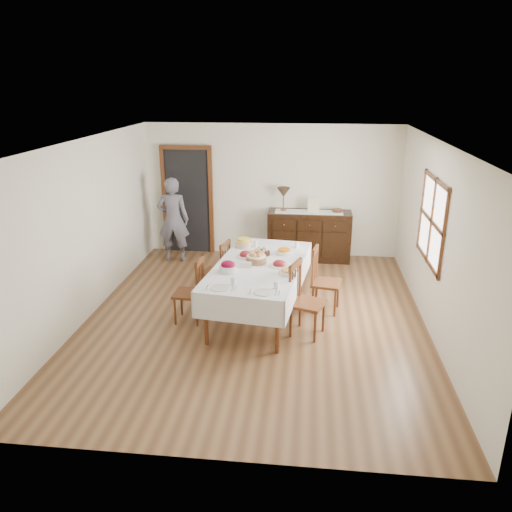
# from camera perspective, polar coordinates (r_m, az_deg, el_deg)

# --- Properties ---
(ground) EXTENTS (6.00, 6.00, 0.00)m
(ground) POSITION_cam_1_polar(r_m,az_deg,el_deg) (7.56, -0.08, -7.05)
(ground) COLOR brown
(room_shell) EXTENTS (5.02, 6.02, 2.65)m
(room_shell) POSITION_cam_1_polar(r_m,az_deg,el_deg) (7.41, -0.85, 5.92)
(room_shell) COLOR silver
(room_shell) RESTS_ON ground
(dining_table) EXTENTS (1.52, 2.55, 0.83)m
(dining_table) POSITION_cam_1_polar(r_m,az_deg,el_deg) (7.35, 0.36, -1.63)
(dining_table) COLOR white
(dining_table) RESTS_ON ground
(chair_left_near) EXTENTS (0.42, 0.42, 0.98)m
(chair_left_near) POSITION_cam_1_polar(r_m,az_deg,el_deg) (7.33, -7.37, -3.88)
(chair_left_near) COLOR #562C14
(chair_left_near) RESTS_ON ground
(chair_left_far) EXTENTS (0.48, 0.48, 0.95)m
(chair_left_far) POSITION_cam_1_polar(r_m,az_deg,el_deg) (8.12, -4.33, -1.50)
(chair_left_far) COLOR #562C14
(chair_left_far) RESTS_ON ground
(chair_right_near) EXTENTS (0.56, 0.56, 1.05)m
(chair_right_near) POSITION_cam_1_polar(r_m,az_deg,el_deg) (6.93, 5.53, -4.88)
(chair_right_near) COLOR #562C14
(chair_right_near) RESTS_ON ground
(chair_right_far) EXTENTS (0.49, 0.49, 1.01)m
(chair_right_far) POSITION_cam_1_polar(r_m,az_deg,el_deg) (7.67, 7.66, -2.65)
(chair_right_far) COLOR #562C14
(chair_right_far) RESTS_ON ground
(sideboard) EXTENTS (1.61, 0.58, 0.96)m
(sideboard) POSITION_cam_1_polar(r_m,az_deg,el_deg) (9.88, 6.08, 2.34)
(sideboard) COLOR black
(sideboard) RESTS_ON ground
(person) EXTENTS (0.58, 0.40, 1.77)m
(person) POSITION_cam_1_polar(r_m,az_deg,el_deg) (9.77, -9.46, 4.43)
(person) COLOR slate
(person) RESTS_ON ground
(bread_basket) EXTENTS (0.31, 0.31, 0.18)m
(bread_basket) POSITION_cam_1_polar(r_m,az_deg,el_deg) (7.34, 0.02, -0.23)
(bread_basket) COLOR brown
(bread_basket) RESTS_ON dining_table
(egg_basket) EXTENTS (0.27, 0.27, 0.11)m
(egg_basket) POSITION_cam_1_polar(r_m,az_deg,el_deg) (7.70, 0.63, 0.42)
(egg_basket) COLOR black
(egg_basket) RESTS_ON dining_table
(ham_platter_a) EXTENTS (0.29, 0.29, 0.11)m
(ham_platter_a) POSITION_cam_1_polar(r_m,az_deg,el_deg) (7.61, -1.18, 0.13)
(ham_platter_a) COLOR silver
(ham_platter_a) RESTS_ON dining_table
(ham_platter_b) EXTENTS (0.29, 0.29, 0.11)m
(ham_platter_b) POSITION_cam_1_polar(r_m,az_deg,el_deg) (7.23, 2.70, -0.95)
(ham_platter_b) COLOR silver
(ham_platter_b) RESTS_ON dining_table
(beet_bowl) EXTENTS (0.25, 0.25, 0.17)m
(beet_bowl) POSITION_cam_1_polar(r_m,az_deg,el_deg) (7.01, -3.23, -1.28)
(beet_bowl) COLOR silver
(beet_bowl) RESTS_ON dining_table
(carrot_bowl) EXTENTS (0.23, 0.23, 0.08)m
(carrot_bowl) POSITION_cam_1_polar(r_m,az_deg,el_deg) (7.73, 3.22, 0.48)
(carrot_bowl) COLOR silver
(carrot_bowl) RESTS_ON dining_table
(pineapple_bowl) EXTENTS (0.26, 0.26, 0.15)m
(pineapple_bowl) POSITION_cam_1_polar(r_m,az_deg,el_deg) (8.04, -1.42, 1.48)
(pineapple_bowl) COLOR tan
(pineapple_bowl) RESTS_ON dining_table
(casserole_dish) EXTENTS (0.26, 0.26, 0.08)m
(casserole_dish) POSITION_cam_1_polar(r_m,az_deg,el_deg) (6.94, 3.71, -1.82)
(casserole_dish) COLOR silver
(casserole_dish) RESTS_ON dining_table
(butter_dish) EXTENTS (0.15, 0.11, 0.07)m
(butter_dish) POSITION_cam_1_polar(r_m,az_deg,el_deg) (7.19, -1.10, -0.99)
(butter_dish) COLOR silver
(butter_dish) RESTS_ON dining_table
(setting_left) EXTENTS (0.44, 0.31, 0.10)m
(setting_left) POSITION_cam_1_polar(r_m,az_deg,el_deg) (6.52, -3.66, -3.39)
(setting_left) COLOR silver
(setting_left) RESTS_ON dining_table
(setting_right) EXTENTS (0.44, 0.31, 0.10)m
(setting_right) POSITION_cam_1_polar(r_m,az_deg,el_deg) (6.39, 1.31, -3.87)
(setting_right) COLOR silver
(setting_right) RESTS_ON dining_table
(glass_far_a) EXTENTS (0.06, 0.06, 0.11)m
(glass_far_a) POSITION_cam_1_polar(r_m,az_deg,el_deg) (8.05, -0.03, 1.43)
(glass_far_a) COLOR silver
(glass_far_a) RESTS_ON dining_table
(glass_far_b) EXTENTS (0.07, 0.07, 0.10)m
(glass_far_b) POSITION_cam_1_polar(r_m,az_deg,el_deg) (8.03, 4.69, 1.26)
(glass_far_b) COLOR silver
(glass_far_b) RESTS_ON dining_table
(runner) EXTENTS (1.30, 0.35, 0.01)m
(runner) POSITION_cam_1_polar(r_m,az_deg,el_deg) (9.72, 6.08, 5.04)
(runner) COLOR white
(runner) RESTS_ON sideboard
(table_lamp) EXTENTS (0.26, 0.26, 0.46)m
(table_lamp) POSITION_cam_1_polar(r_m,az_deg,el_deg) (9.69, 3.17, 7.21)
(table_lamp) COLOR brown
(table_lamp) RESTS_ON sideboard
(picture_frame) EXTENTS (0.22, 0.08, 0.28)m
(picture_frame) POSITION_cam_1_polar(r_m,az_deg,el_deg) (9.66, 6.60, 5.76)
(picture_frame) COLOR beige
(picture_frame) RESTS_ON sideboard
(deco_bowl) EXTENTS (0.20, 0.20, 0.06)m
(deco_bowl) POSITION_cam_1_polar(r_m,az_deg,el_deg) (9.78, 9.30, 5.13)
(deco_bowl) COLOR #562C14
(deco_bowl) RESTS_ON sideboard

